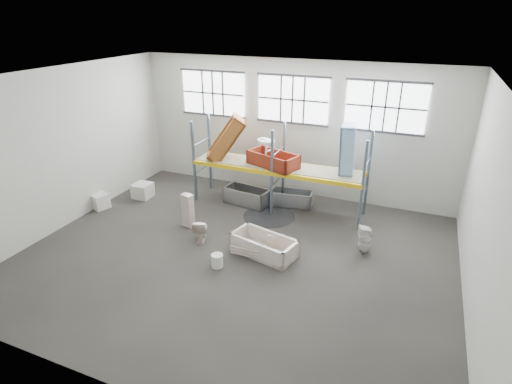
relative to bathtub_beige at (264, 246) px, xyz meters
The scene contains 34 objects.
floor 0.87m from the bathtub_beige, 151.48° to the right, with size 12.00×10.00×0.10m, color #433F3A.
ceiling 4.84m from the bathtub_beige, 151.48° to the right, with size 12.00×10.00×0.10m, color silver.
wall_back 5.22m from the bathtub_beige, 98.61° to the left, with size 12.00×0.10×5.00m, color #B9B8AC.
wall_front 5.91m from the bathtub_beige, 97.41° to the right, with size 12.00×0.10×5.00m, color #BBB9AC.
wall_left 7.12m from the bathtub_beige, behind, with size 0.10×10.00×5.00m, color #B6B5A9.
wall_right 5.80m from the bathtub_beige, ahead, with size 0.10×10.00×5.00m, color #B6B5A8.
window_left 6.86m from the bathtub_beige, 130.61° to the left, with size 2.60×0.04×1.60m, color white.
window_mid 5.68m from the bathtub_beige, 98.81° to the left, with size 2.60×0.04×1.60m, color white.
window_right 6.17m from the bathtub_beige, 61.31° to the left, with size 2.60×0.04×1.60m, color white.
rack_upright_la 4.64m from the bathtub_beige, 145.83° to the left, with size 0.08×0.08×3.00m, color slate.
rack_upright_lb 5.39m from the bathtub_beige, 134.92° to the left, with size 0.08×0.08×3.00m, color slate.
rack_upright_ma 2.88m from the bathtub_beige, 105.68° to the left, with size 0.08×0.08×3.00m, color slate.
rack_upright_mb 3.98m from the bathtub_beige, 100.76° to the left, with size 0.08×0.08×3.00m, color slate.
rack_upright_ra 3.62m from the bathtub_beige, 47.65° to the left, with size 0.08×0.08×3.00m, color slate.
rack_upright_rb 4.53m from the bathtub_beige, 58.32° to the left, with size 0.08×0.08×3.00m, color slate.
rack_beam_front 2.88m from the bathtub_beige, 105.68° to the left, with size 6.00×0.10×0.14m, color yellow.
rack_beam_back 3.98m from the bathtub_beige, 100.76° to the left, with size 6.00×0.10×0.14m, color yellow.
shelf_deck 3.45m from the bathtub_beige, 102.77° to the left, with size 5.90×1.10×0.03m, color gray.
wet_patch 2.44m from the bathtub_beige, 106.96° to the left, with size 1.80×1.80×0.00m, color black.
bathtub_beige is the anchor object (origin of this frame).
cistern_spare 0.41m from the bathtub_beige, 56.46° to the left, with size 0.46×0.22×0.43m, color #C2B19E.
sink_in_tub 0.38m from the bathtub_beige, 96.88° to the left, with size 0.49×0.49×0.17m, color beige.
toilet_beige 2.10m from the bathtub_beige, behind, with size 0.40×0.69×0.71m, color beige.
cistern_tall 2.98m from the bathtub_beige, 167.65° to the left, with size 0.37×0.24×1.14m, color #C1ABA0.
toilet_white 2.95m from the bathtub_beige, 24.20° to the left, with size 0.39×0.39×0.86m, color white.
steel_tub_left 3.47m from the bathtub_beige, 121.70° to the left, with size 1.63×0.76×0.60m, color #B2B4B9, non-canonical shape.
steel_tub_right 3.47m from the bathtub_beige, 94.40° to the left, with size 1.49×0.70×0.55m, color #BABDC1, non-canonical shape.
rust_tub_flat 3.48m from the bathtub_beige, 105.78° to the left, with size 1.78×0.83×0.50m, color maroon, non-canonical shape.
rust_tub_tilted 4.63m from the bathtub_beige, 130.55° to the left, with size 1.79×0.84×0.50m, color #9C5820, non-canonical shape.
sink_on_shelf 3.43m from the bathtub_beige, 110.32° to the left, with size 0.60×0.47×0.54m, color white.
blue_tub_upright 4.23m from the bathtub_beige, 64.21° to the left, with size 1.61×0.76×0.45m, color #81AAD1, non-canonical shape.
bucket 1.46m from the bathtub_beige, 130.96° to the right, with size 0.33×0.33×0.38m, color silver.
carton_near 6.62m from the bathtub_beige, behind, with size 0.62×0.53×0.53m, color silver.
carton_far 6.03m from the bathtub_beige, 161.01° to the left, with size 0.65×0.65×0.54m, color silver.
Camera 1 is at (4.39, -9.15, 6.52)m, focal length 28.77 mm.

